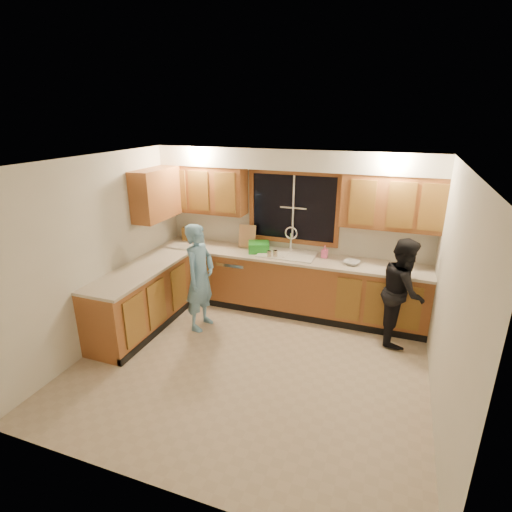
% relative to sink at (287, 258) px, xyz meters
% --- Properties ---
extents(floor, '(4.20, 4.20, 0.00)m').
position_rel_sink_xyz_m(floor, '(0.00, -1.60, -0.86)').
color(floor, '#BAA78F').
rests_on(floor, ground).
extents(ceiling, '(4.20, 4.20, 0.00)m').
position_rel_sink_xyz_m(ceiling, '(0.00, -1.60, 1.64)').
color(ceiling, silver).
extents(wall_back, '(4.20, 0.00, 4.20)m').
position_rel_sink_xyz_m(wall_back, '(0.00, 0.30, 0.39)').
color(wall_back, silver).
rests_on(wall_back, ground).
extents(wall_left, '(0.00, 3.80, 3.80)m').
position_rel_sink_xyz_m(wall_left, '(-2.10, -1.60, 0.39)').
color(wall_left, silver).
rests_on(wall_left, ground).
extents(wall_right, '(0.00, 3.80, 3.80)m').
position_rel_sink_xyz_m(wall_right, '(2.10, -1.60, 0.39)').
color(wall_right, silver).
rests_on(wall_right, ground).
extents(base_cabinets_back, '(4.20, 0.60, 0.88)m').
position_rel_sink_xyz_m(base_cabinets_back, '(0.00, -0.00, -0.42)').
color(base_cabinets_back, '#9E5B2E').
rests_on(base_cabinets_back, ground).
extents(base_cabinets_left, '(0.60, 1.90, 0.88)m').
position_rel_sink_xyz_m(base_cabinets_left, '(-1.80, -1.25, -0.42)').
color(base_cabinets_left, '#9E5B2E').
rests_on(base_cabinets_left, ground).
extents(countertop_back, '(4.20, 0.63, 0.04)m').
position_rel_sink_xyz_m(countertop_back, '(0.00, -0.02, 0.04)').
color(countertop_back, beige).
rests_on(countertop_back, base_cabinets_back).
extents(countertop_left, '(0.63, 1.90, 0.04)m').
position_rel_sink_xyz_m(countertop_left, '(-1.79, -1.25, 0.04)').
color(countertop_left, beige).
rests_on(countertop_left, base_cabinets_left).
extents(upper_cabinets_left, '(1.35, 0.33, 0.75)m').
position_rel_sink_xyz_m(upper_cabinets_left, '(-1.43, 0.13, 0.96)').
color(upper_cabinets_left, '#9E5B2E').
rests_on(upper_cabinets_left, wall_back).
extents(upper_cabinets_right, '(1.35, 0.33, 0.75)m').
position_rel_sink_xyz_m(upper_cabinets_right, '(1.43, 0.13, 0.96)').
color(upper_cabinets_right, '#9E5B2E').
rests_on(upper_cabinets_right, wall_back).
extents(upper_cabinets_return, '(0.33, 0.90, 0.75)m').
position_rel_sink_xyz_m(upper_cabinets_return, '(-1.94, -0.48, 0.96)').
color(upper_cabinets_return, '#9E5B2E').
rests_on(upper_cabinets_return, wall_left).
extents(soffit, '(4.20, 0.35, 0.30)m').
position_rel_sink_xyz_m(soffit, '(0.00, 0.12, 1.49)').
color(soffit, white).
rests_on(soffit, wall_back).
extents(window_frame, '(1.44, 0.03, 1.14)m').
position_rel_sink_xyz_m(window_frame, '(0.00, 0.29, 0.74)').
color(window_frame, black).
rests_on(window_frame, wall_back).
extents(sink, '(0.86, 0.52, 0.57)m').
position_rel_sink_xyz_m(sink, '(0.00, 0.00, 0.00)').
color(sink, white).
rests_on(sink, countertop_back).
extents(dishwasher, '(0.60, 0.56, 0.82)m').
position_rel_sink_xyz_m(dishwasher, '(-0.85, -0.01, -0.45)').
color(dishwasher, white).
rests_on(dishwasher, floor).
extents(stove, '(0.58, 0.75, 0.90)m').
position_rel_sink_xyz_m(stove, '(-1.80, -1.82, -0.41)').
color(stove, white).
rests_on(stove, floor).
extents(man, '(0.42, 0.60, 1.56)m').
position_rel_sink_xyz_m(man, '(-1.01, -0.95, -0.09)').
color(man, '#679CC3').
rests_on(man, floor).
extents(woman, '(0.60, 0.74, 1.46)m').
position_rel_sink_xyz_m(woman, '(1.70, -0.34, -0.13)').
color(woman, black).
rests_on(woman, floor).
extents(knife_block, '(0.14, 0.12, 0.22)m').
position_rel_sink_xyz_m(knife_block, '(-1.84, 0.16, 0.17)').
color(knife_block, olive).
rests_on(knife_block, countertop_back).
extents(cutting_board, '(0.28, 0.12, 0.36)m').
position_rel_sink_xyz_m(cutting_board, '(-0.72, 0.15, 0.24)').
color(cutting_board, tan).
rests_on(cutting_board, countertop_back).
extents(dish_crate, '(0.40, 0.39, 0.15)m').
position_rel_sink_xyz_m(dish_crate, '(-0.47, 0.01, 0.13)').
color(dish_crate, '#259229').
rests_on(dish_crate, countertop_back).
extents(soap_bottle, '(0.09, 0.09, 0.19)m').
position_rel_sink_xyz_m(soap_bottle, '(0.56, 0.08, 0.15)').
color(soap_bottle, pink).
rests_on(soap_bottle, countertop_back).
extents(bowl, '(0.28, 0.28, 0.06)m').
position_rel_sink_xyz_m(bowl, '(0.98, -0.07, 0.08)').
color(bowl, silver).
rests_on(bowl, countertop_back).
extents(can_left, '(0.07, 0.07, 0.12)m').
position_rel_sink_xyz_m(can_left, '(-0.22, -0.23, 0.11)').
color(can_left, beige).
rests_on(can_left, countertop_back).
extents(can_right, '(0.08, 0.08, 0.12)m').
position_rel_sink_xyz_m(can_right, '(-0.14, -0.18, 0.12)').
color(can_right, beige).
rests_on(can_right, countertop_back).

